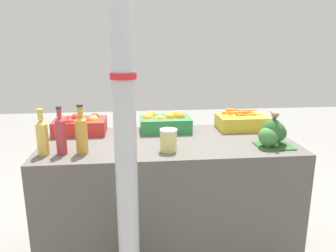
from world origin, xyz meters
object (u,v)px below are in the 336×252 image
(sparrow_bird, at_px, (275,115))
(broccoli_pile, at_px, (273,134))
(orange_crate, at_px, (165,122))
(juice_bottle_golden, at_px, (42,136))
(carrot_crate, at_px, (242,121))
(pickle_jar, at_px, (168,140))
(juice_bottle_ruby, at_px, (61,134))
(juice_bottle_amber, at_px, (81,133))
(apple_crate, at_px, (80,125))
(support_pole, at_px, (124,93))

(sparrow_bird, bearing_deg, broccoli_pile, -158.58)
(orange_crate, distance_m, juice_bottle_golden, 0.88)
(carrot_crate, relative_size, pickle_jar, 2.69)
(orange_crate, relative_size, sparrow_bird, 2.69)
(juice_bottle_golden, distance_m, sparrow_bird, 1.41)
(orange_crate, height_order, juice_bottle_ruby, juice_bottle_ruby)
(broccoli_pile, distance_m, juice_bottle_ruby, 1.30)
(juice_bottle_amber, bearing_deg, sparrow_bird, 0.28)
(juice_bottle_ruby, bearing_deg, apple_crate, 84.97)
(broccoli_pile, bearing_deg, juice_bottle_amber, -179.61)
(orange_crate, height_order, pickle_jar, orange_crate)
(sparrow_bird, bearing_deg, pickle_jar, -82.50)
(apple_crate, xyz_separation_m, juice_bottle_ruby, (-0.04, -0.44, 0.06))
(orange_crate, bearing_deg, support_pole, -108.01)
(broccoli_pile, bearing_deg, juice_bottle_ruby, -179.64)
(apple_crate, height_order, juice_bottle_ruby, juice_bottle_ruby)
(apple_crate, height_order, broccoli_pile, broccoli_pile)
(broccoli_pile, xyz_separation_m, pickle_jar, (-0.67, -0.02, -0.02))
(juice_bottle_golden, bearing_deg, sparrow_bird, 0.24)
(juice_bottle_ruby, xyz_separation_m, sparrow_bird, (1.30, 0.01, 0.08))
(orange_crate, height_order, carrot_crate, same)
(carrot_crate, height_order, pickle_jar, carrot_crate)
(juice_bottle_golden, bearing_deg, juice_bottle_amber, 0.00)
(apple_crate, bearing_deg, support_pole, -67.13)
(carrot_crate, height_order, sparrow_bird, sparrow_bird)
(juice_bottle_golden, distance_m, pickle_jar, 0.74)
(support_pole, relative_size, broccoli_pile, 11.39)
(carrot_crate, bearing_deg, broccoli_pile, -82.91)
(apple_crate, bearing_deg, carrot_crate, 0.09)
(broccoli_pile, bearing_deg, juice_bottle_golden, -179.67)
(juice_bottle_ruby, distance_m, pickle_jar, 0.63)
(juice_bottle_golden, height_order, juice_bottle_ruby, juice_bottle_ruby)
(carrot_crate, relative_size, juice_bottle_golden, 1.33)
(apple_crate, relative_size, carrot_crate, 1.00)
(sparrow_bird, bearing_deg, juice_bottle_amber, -83.80)
(support_pole, bearing_deg, orange_crate, 71.99)
(broccoli_pile, xyz_separation_m, sparrow_bird, (0.00, -0.00, 0.12))
(sparrow_bird, bearing_deg, juice_bottle_golden, -83.85)
(broccoli_pile, xyz_separation_m, juice_bottle_ruby, (-1.30, -0.01, 0.04))
(juice_bottle_golden, xyz_separation_m, juice_bottle_ruby, (0.11, -0.00, 0.01))
(carrot_crate, relative_size, broccoli_pile, 1.64)
(carrot_crate, bearing_deg, orange_crate, 179.41)
(orange_crate, relative_size, pickle_jar, 2.69)
(juice_bottle_ruby, bearing_deg, broccoli_pile, 0.36)
(juice_bottle_golden, relative_size, juice_bottle_ruby, 0.96)
(orange_crate, relative_size, broccoli_pile, 1.64)
(juice_bottle_golden, height_order, sparrow_bird, juice_bottle_golden)
(pickle_jar, bearing_deg, juice_bottle_ruby, 178.85)
(broccoli_pile, height_order, juice_bottle_ruby, juice_bottle_ruby)
(carrot_crate, xyz_separation_m, broccoli_pile, (0.05, -0.44, 0.03))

